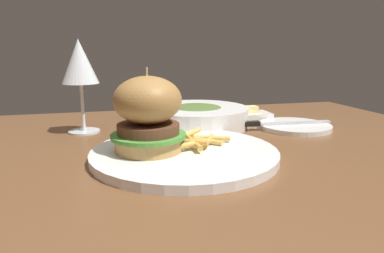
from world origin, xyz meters
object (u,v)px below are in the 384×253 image
object	(u,v)px
table_knife	(273,123)
burger_sandwich	(148,114)
wine_glass	(80,64)
main_plate	(185,153)
bread_plate	(295,126)
soup_bowl	(197,116)
butter_dish	(250,116)

from	to	relation	value
table_knife	burger_sandwich	bearing A→B (deg)	-154.34
wine_glass	table_knife	distance (m)	0.43
main_plate	bread_plate	distance (m)	0.32
main_plate	bread_plate	xyz separation A→B (m)	(0.28, 0.14, -0.00)
main_plate	wine_glass	xyz separation A→B (m)	(-0.17, 0.22, 0.13)
table_knife	wine_glass	bearing A→B (deg)	169.29
burger_sandwich	table_knife	world-z (taller)	burger_sandwich
main_plate	soup_bowl	size ratio (longest dim) A/B	1.29
soup_bowl	wine_glass	bearing A→B (deg)	-179.85
main_plate	soup_bowl	xyz separation A→B (m)	(0.08, 0.22, 0.02)
burger_sandwich	table_knife	xyz separation A→B (m)	(0.29, 0.14, -0.06)
butter_dish	wine_glass	bearing A→B (deg)	-176.20
main_plate	table_knife	size ratio (longest dim) A/B	1.33
bread_plate	burger_sandwich	bearing A→B (deg)	-158.28
main_plate	bread_plate	bearing A→B (deg)	26.74
bread_plate	table_knife	size ratio (longest dim) A/B	0.69
burger_sandwich	wine_glass	size ratio (longest dim) A/B	0.68
main_plate	butter_dish	bearing A→B (deg)	47.99
wine_glass	soup_bowl	bearing A→B (deg)	0.15
wine_glass	bread_plate	size ratio (longest dim) A/B	1.22
butter_dish	soup_bowl	distance (m)	0.15
bread_plate	wine_glass	bearing A→B (deg)	170.07
wine_glass	butter_dish	size ratio (longest dim) A/B	2.00
wine_glass	soup_bowl	distance (m)	0.27
burger_sandwich	soup_bowl	size ratio (longest dim) A/B	0.56
wine_glass	burger_sandwich	bearing A→B (deg)	-62.87
main_plate	burger_sandwich	distance (m)	0.09
main_plate	butter_dish	world-z (taller)	butter_dish
butter_dish	soup_bowl	size ratio (longest dim) A/B	0.41
wine_glass	table_knife	bearing A→B (deg)	-10.71
main_plate	soup_bowl	distance (m)	0.24
wine_glass	table_knife	world-z (taller)	wine_glass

